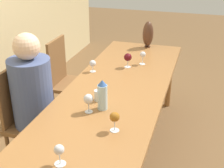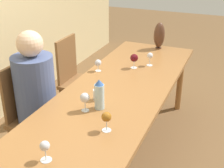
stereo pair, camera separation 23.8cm
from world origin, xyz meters
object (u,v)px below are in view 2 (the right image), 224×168
(wine_glass_1, at_px, (98,63))
(wine_glass_2, at_px, (45,147))
(chair_near, at_px, (31,112))
(water_tumbler, at_px, (97,95))
(wine_glass_5, at_px, (85,98))
(wine_glass_4, at_px, (150,56))
(wine_glass_3, at_px, (134,58))
(wine_glass_0, at_px, (106,117))
(vase, at_px, (159,35))
(water_bottle, at_px, (99,95))
(person_near, at_px, (37,96))
(chair_far, at_px, (77,77))

(wine_glass_1, height_order, wine_glass_2, wine_glass_2)
(wine_glass_2, relative_size, chair_near, 0.14)
(water_tumbler, distance_m, wine_glass_2, 0.81)
(wine_glass_5, bearing_deg, wine_glass_2, -174.75)
(wine_glass_2, height_order, wine_glass_4, wine_glass_4)
(wine_glass_2, height_order, wine_glass_3, wine_glass_3)
(wine_glass_4, relative_size, chair_near, 0.14)
(wine_glass_0, bearing_deg, wine_glass_1, 28.27)
(vase, xyz_separation_m, wine_glass_4, (-0.57, -0.06, -0.06))
(water_bottle, height_order, person_near, person_near)
(wine_glass_0, bearing_deg, chair_far, 36.69)
(person_near, bearing_deg, wine_glass_0, -113.79)
(wine_glass_0, distance_m, wine_glass_5, 0.32)
(water_bottle, xyz_separation_m, person_near, (0.11, 0.67, -0.20))
(vase, bearing_deg, wine_glass_5, 175.82)
(water_bottle, distance_m, wine_glass_0, 0.32)
(vase, height_order, wine_glass_0, vase)
(wine_glass_0, height_order, wine_glass_3, wine_glass_3)
(water_tumbler, xyz_separation_m, wine_glass_3, (0.77, -0.05, 0.06))
(wine_glass_2, distance_m, chair_near, 1.14)
(wine_glass_0, distance_m, person_near, 0.94)
(vase, xyz_separation_m, wine_glass_0, (-1.85, -0.14, -0.06))
(vase, height_order, wine_glass_4, vase)
(wine_glass_5, xyz_separation_m, chair_far, (1.06, 0.67, -0.37))
(vase, height_order, chair_far, vase)
(wine_glass_1, bearing_deg, chair_far, 53.81)
(water_bottle, relative_size, wine_glass_5, 1.64)
(water_bottle, bearing_deg, wine_glass_1, 26.08)
(water_tumbler, bearing_deg, wine_glass_5, 177.91)
(chair_near, bearing_deg, wine_glass_1, -37.03)
(chair_far, bearing_deg, person_near, -174.21)
(chair_near, xyz_separation_m, chair_far, (0.88, 0.00, 0.00))
(chair_near, bearing_deg, wine_glass_4, -43.24)
(wine_glass_3, relative_size, chair_near, 0.15)
(water_bottle, bearing_deg, wine_glass_5, 131.74)
(wine_glass_1, xyz_separation_m, chair_near, (-0.57, 0.43, -0.35))
(wine_glass_2, xyz_separation_m, chair_far, (1.68, 0.73, -0.36))
(wine_glass_4, xyz_separation_m, chair_far, (-0.03, 0.85, -0.37))
(wine_glass_2, relative_size, wine_glass_5, 0.90)
(chair_near, bearing_deg, wine_glass_5, -105.44)
(water_bottle, height_order, vase, vase)
(wine_glass_1, bearing_deg, wine_glass_4, -51.31)
(wine_glass_1, xyz_separation_m, person_near, (-0.57, 0.34, -0.17))
(water_tumbler, xyz_separation_m, wine_glass_5, (-0.20, 0.01, 0.06))
(wine_glass_3, bearing_deg, vase, -5.52)
(wine_glass_0, distance_m, chair_far, 1.60)
(wine_glass_4, height_order, chair_far, chair_far)
(chair_near, relative_size, person_near, 0.75)
(wine_glass_3, relative_size, person_near, 0.11)
(wine_glass_1, relative_size, wine_glass_3, 0.81)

